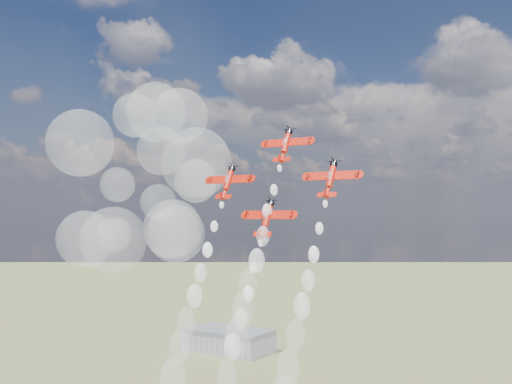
{
  "coord_description": "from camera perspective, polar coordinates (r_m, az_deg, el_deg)",
  "views": [
    {
      "loc": [
        87.77,
        -114.44,
        82.58
      ],
      "look_at": [
        7.97,
        10.31,
        87.76
      ],
      "focal_mm": 42.0,
      "sensor_mm": 36.0,
      "label": 1
    }
  ],
  "objects": [
    {
      "name": "hangar",
      "position": [
        368.31,
        -2.62,
        -13.92
      ],
      "size": [
        50.0,
        28.0,
        13.0
      ],
      "color": "gray",
      "rests_on": "ground"
    },
    {
      "name": "plane_lead",
      "position": [
        149.66,
        2.84,
        4.53
      ],
      "size": [
        13.35,
        6.69,
        8.86
      ],
      "rotation": [
        1.11,
        0.0,
        0.0
      ],
      "color": "#B81608",
      "rests_on": "ground"
    },
    {
      "name": "plane_left",
      "position": [
        152.9,
        -2.68,
        0.98
      ],
      "size": [
        13.35,
        6.69,
        8.86
      ],
      "rotation": [
        1.11,
        0.0,
        0.0
      ],
      "color": "#B81608",
      "rests_on": "ground"
    },
    {
      "name": "plane_right",
      "position": [
        138.28,
        7.12,
        1.31
      ],
      "size": [
        13.35,
        6.69,
        8.86
      ],
      "rotation": [
        1.11,
        0.0,
        0.0
      ],
      "color": "#B81608",
      "rests_on": "ground"
    },
    {
      "name": "plane_slot",
      "position": [
        141.02,
        1.05,
        -2.45
      ],
      "size": [
        13.35,
        6.69,
        8.86
      ],
      "rotation": [
        1.11,
        0.0,
        0.0
      ],
      "color": "#B81608",
      "rests_on": "ground"
    },
    {
      "name": "smoke_trail_lead",
      "position": [
        134.93,
        -1.0,
        -10.22
      ],
      "size": [
        5.1,
        21.36,
        41.0
      ],
      "color": "white",
      "rests_on": "plane_lead"
    },
    {
      "name": "smoke_trail_left",
      "position": [
        141.34,
        -6.98,
        -13.63
      ],
      "size": [
        5.17,
        21.85,
        41.55
      ],
      "color": "white",
      "rests_on": "plane_left"
    },
    {
      "name": "smoke_trail_right",
      "position": [
        125.54,
        3.43,
        -15.15
      ],
      "size": [
        5.1,
        21.66,
        41.4
      ],
      "color": "white",
      "rests_on": "plane_right"
    },
    {
      "name": "drifted_smoke_cloud",
      "position": [
        189.74,
        -11.09,
        0.93
      ],
      "size": [
        61.69,
        32.88,
        59.29
      ],
      "color": "white",
      "rests_on": "ground"
    }
  ]
}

